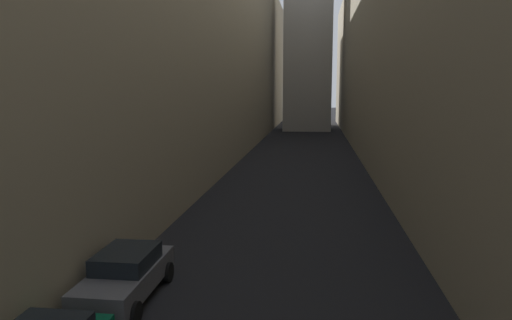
# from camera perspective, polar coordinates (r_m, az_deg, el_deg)

# --- Properties ---
(ground_plane) EXTENTS (264.00, 264.00, 0.00)m
(ground_plane) POSITION_cam_1_polar(r_m,az_deg,el_deg) (44.81, 5.29, 0.05)
(ground_plane) COLOR black
(building_block_left) EXTENTS (14.46, 108.00, 22.37)m
(building_block_left) POSITION_cam_1_polar(r_m,az_deg,el_deg) (48.64, -10.06, 13.83)
(building_block_left) COLOR gray
(building_block_left) RESTS_ON ground
(building_block_right) EXTENTS (12.49, 108.00, 21.19)m
(building_block_right) POSITION_cam_1_polar(r_m,az_deg,el_deg) (47.66, 20.19, 12.85)
(building_block_right) COLOR gray
(building_block_right) RESTS_ON ground
(parked_car_left_third) EXTENTS (1.94, 4.45, 1.55)m
(parked_car_left_third) POSITION_cam_1_polar(r_m,az_deg,el_deg) (15.72, -15.22, -12.99)
(parked_car_left_third) COLOR #4C4C51
(parked_car_left_third) RESTS_ON ground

